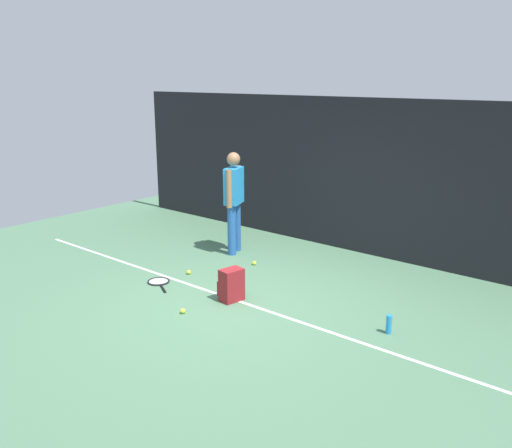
{
  "coord_description": "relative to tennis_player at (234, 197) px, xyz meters",
  "views": [
    {
      "loc": [
        4.51,
        -5.02,
        2.91
      ],
      "look_at": [
        0.0,
        0.4,
        1.0
      ],
      "focal_mm": 38.72,
      "sensor_mm": 36.0,
      "label": 1
    }
  ],
  "objects": [
    {
      "name": "ground_plane",
      "position": [
        1.47,
        -1.59,
        -0.97
      ],
      "size": [
        12.0,
        12.0,
        0.0
      ],
      "primitive_type": "plane",
      "color": "#4C7556"
    },
    {
      "name": "back_fence",
      "position": [
        1.47,
        1.41,
        0.32
      ],
      "size": [
        10.0,
        0.1,
        2.57
      ],
      "primitive_type": "cube",
      "color": "black",
      "rests_on": "ground"
    },
    {
      "name": "court_line",
      "position": [
        1.47,
        -1.52,
        -0.96
      ],
      "size": [
        9.0,
        0.05,
        0.0
      ],
      "primitive_type": "cube",
      "color": "white",
      "rests_on": "ground"
    },
    {
      "name": "tennis_player",
      "position": [
        0.0,
        0.0,
        0.0
      ],
      "size": [
        0.35,
        0.5,
        1.7
      ],
      "rotation": [
        0.0,
        0.0,
        1.95
      ],
      "color": "#2659A5",
      "rests_on": "ground"
    },
    {
      "name": "tennis_racket",
      "position": [
        0.11,
        -1.76,
        -0.95
      ],
      "size": [
        0.62,
        0.45,
        0.03
      ],
      "rotation": [
        0.0,
        0.0,
        2.64
      ],
      "color": "black",
      "rests_on": "ground"
    },
    {
      "name": "backpack",
      "position": [
        1.34,
        -1.56,
        -0.76
      ],
      "size": [
        0.32,
        0.33,
        0.44
      ],
      "rotation": [
        0.0,
        0.0,
        4.55
      ],
      "color": "maroon",
      "rests_on": "ground"
    },
    {
      "name": "tennis_ball_near_player",
      "position": [
        1.16,
        -2.26,
        -0.93
      ],
      "size": [
        0.07,
        0.07,
        0.07
      ],
      "primitive_type": "sphere",
      "color": "#CCE033",
      "rests_on": "ground"
    },
    {
      "name": "tennis_ball_by_fence",
      "position": [
        0.67,
        -0.28,
        -0.93
      ],
      "size": [
        0.07,
        0.07,
        0.07
      ],
      "primitive_type": "sphere",
      "color": "#CCE033",
      "rests_on": "ground"
    },
    {
      "name": "tennis_ball_mid_court",
      "position": [
        0.18,
        -1.24,
        -0.93
      ],
      "size": [
        0.07,
        0.07,
        0.07
      ],
      "primitive_type": "sphere",
      "color": "#CCE033",
      "rests_on": "ground"
    },
    {
      "name": "water_bottle",
      "position": [
        3.41,
        -1.11,
        -0.85
      ],
      "size": [
        0.07,
        0.07,
        0.23
      ],
      "primitive_type": "cylinder",
      "color": "#268CD8",
      "rests_on": "ground"
    }
  ]
}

